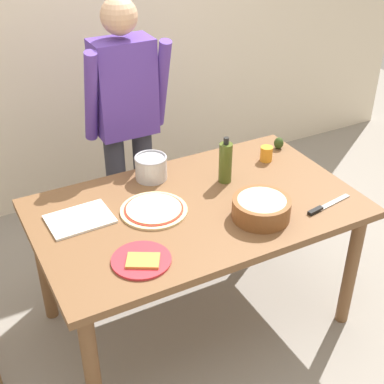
{
  "coord_description": "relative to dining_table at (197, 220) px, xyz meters",
  "views": [
    {
      "loc": [
        -1.06,
        -1.96,
        2.23
      ],
      "look_at": [
        0.0,
        0.05,
        0.81
      ],
      "focal_mm": 50.51,
      "sensor_mm": 36.0,
      "label": 1
    }
  ],
  "objects": [
    {
      "name": "popcorn_bowl",
      "position": [
        0.22,
        -0.23,
        0.15
      ],
      "size": [
        0.28,
        0.28,
        0.11
      ],
      "color": "brown",
      "rests_on": "dining_table"
    },
    {
      "name": "wall_back",
      "position": [
        0.0,
        1.6,
        0.63
      ],
      "size": [
        5.6,
        0.1,
        2.6
      ],
      "primitive_type": "cube",
      "color": "beige",
      "rests_on": "ground"
    },
    {
      "name": "ground",
      "position": [
        0.0,
        0.0,
        -0.67
      ],
      "size": [
        8.0,
        8.0,
        0.0
      ],
      "primitive_type": "plane",
      "color": "gray"
    },
    {
      "name": "avocado",
      "position": [
        0.72,
        0.31,
        0.13
      ],
      "size": [
        0.06,
        0.06,
        0.07
      ],
      "primitive_type": "ellipsoid",
      "color": "#2D4219",
      "rests_on": "dining_table"
    },
    {
      "name": "dining_table",
      "position": [
        0.0,
        0.0,
        0.0
      ],
      "size": [
        1.6,
        0.96,
        0.76
      ],
      "color": "brown",
      "rests_on": "ground"
    },
    {
      "name": "olive_oil_bottle",
      "position": [
        0.24,
        0.14,
        0.2
      ],
      "size": [
        0.07,
        0.07,
        0.26
      ],
      "color": "#47561E",
      "rests_on": "dining_table"
    },
    {
      "name": "cup_orange",
      "position": [
        0.57,
        0.22,
        0.13
      ],
      "size": [
        0.07,
        0.07,
        0.08
      ],
      "primitive_type": "cylinder",
      "color": "orange",
      "rests_on": "dining_table"
    },
    {
      "name": "chef_knife",
      "position": [
        0.54,
        -0.31,
        0.1
      ],
      "size": [
        0.29,
        0.07,
        0.02
      ],
      "color": "silver",
      "rests_on": "dining_table"
    },
    {
      "name": "cutting_board_white",
      "position": [
        -0.55,
        0.15,
        0.1
      ],
      "size": [
        0.31,
        0.23,
        0.01
      ],
      "primitive_type": "cube",
      "rotation": [
        0.0,
        0.0,
        0.03
      ],
      "color": "white",
      "rests_on": "dining_table"
    },
    {
      "name": "steel_pot",
      "position": [
        -0.09,
        0.35,
        0.16
      ],
      "size": [
        0.17,
        0.17,
        0.13
      ],
      "color": "#B7B7BC",
      "rests_on": "dining_table"
    },
    {
      "name": "plate_with_slice",
      "position": [
        -0.42,
        -0.27,
        0.1
      ],
      "size": [
        0.26,
        0.26,
        0.02
      ],
      "color": "red",
      "rests_on": "dining_table"
    },
    {
      "name": "person_cook",
      "position": [
        -0.06,
        0.76,
        0.27
      ],
      "size": [
        0.49,
        0.25,
        1.62
      ],
      "color": "#2D2D38",
      "rests_on": "ground"
    },
    {
      "name": "pizza_raw_on_board",
      "position": [
        -0.21,
        0.05,
        0.1
      ],
      "size": [
        0.33,
        0.33,
        0.02
      ],
      "color": "beige",
      "rests_on": "dining_table"
    }
  ]
}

